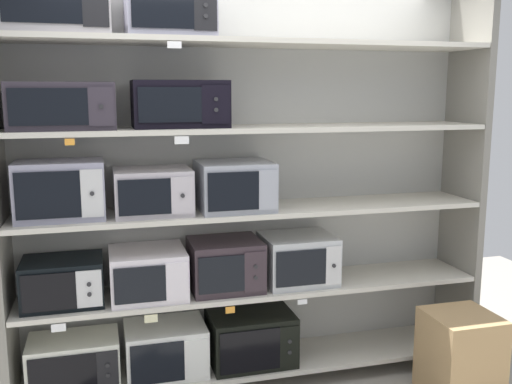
# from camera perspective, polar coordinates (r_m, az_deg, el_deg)

# --- Properties ---
(back_panel) EXTENTS (3.12, 0.04, 2.80)m
(back_panel) POSITION_cam_1_polar(r_m,az_deg,el_deg) (3.80, -0.99, 2.87)
(back_panel) COLOR #B2B2AD
(back_panel) RESTS_ON ground
(upright_right) EXTENTS (0.05, 0.46, 2.80)m
(upright_right) POSITION_cam_1_polar(r_m,az_deg,el_deg) (4.20, 20.03, 2.96)
(upright_right) COLOR gray
(upright_right) RESTS_ON ground
(shelf_0) EXTENTS (2.92, 0.46, 0.03)m
(shelf_0) POSITION_cam_1_polar(r_m,az_deg,el_deg) (3.94, -0.00, -16.47)
(shelf_0) COLOR beige
(shelf_0) RESTS_ON ground
(microwave_0) EXTENTS (0.53, 0.36, 0.28)m
(microwave_0) POSITION_cam_1_polar(r_m,az_deg,el_deg) (3.76, -17.60, -15.67)
(microwave_0) COLOR silver
(microwave_0) RESTS_ON shelf_0
(microwave_1) EXTENTS (0.49, 0.39, 0.30)m
(microwave_1) POSITION_cam_1_polar(r_m,az_deg,el_deg) (3.77, -8.96, -15.09)
(microwave_1) COLOR silver
(microwave_1) RESTS_ON shelf_0
(microwave_2) EXTENTS (0.54, 0.42, 0.33)m
(microwave_2) POSITION_cam_1_polar(r_m,az_deg,el_deg) (3.85, -0.52, -14.17)
(microwave_2) COLOR black
(microwave_2) RESTS_ON shelf_0
(shelf_1) EXTENTS (2.92, 0.46, 0.03)m
(shelf_1) POSITION_cam_1_polar(r_m,az_deg,el_deg) (3.74, -0.00, -9.47)
(shelf_1) COLOR beige
(microwave_3) EXTENTS (0.46, 0.37, 0.27)m
(microwave_3) POSITION_cam_1_polar(r_m,az_deg,el_deg) (3.58, -18.61, -8.41)
(microwave_3) COLOR black
(microwave_3) RESTS_ON shelf_1
(microwave_4) EXTENTS (0.45, 0.43, 0.29)m
(microwave_4) POSITION_cam_1_polar(r_m,az_deg,el_deg) (3.58, -10.69, -7.89)
(microwave_4) COLOR silver
(microwave_4) RESTS_ON shelf_1
(microwave_5) EXTENTS (0.44, 0.40, 0.31)m
(microwave_5) POSITION_cam_1_polar(r_m,az_deg,el_deg) (3.64, -3.07, -7.21)
(microwave_5) COLOR #33272D
(microwave_5) RESTS_ON shelf_1
(microwave_6) EXTENTS (0.45, 0.40, 0.31)m
(microwave_6) POSITION_cam_1_polar(r_m,az_deg,el_deg) (3.77, 4.20, -6.63)
(microwave_6) COLOR #B8BCBF
(microwave_6) RESTS_ON shelf_1
(price_tag_2) EXTENTS (0.08, 0.00, 0.04)m
(price_tag_2) POSITION_cam_1_polar(r_m,az_deg,el_deg) (3.43, -19.01, -12.63)
(price_tag_2) COLOR white
(price_tag_3) EXTENTS (0.08, 0.00, 0.05)m
(price_tag_3) POSITION_cam_1_polar(r_m,az_deg,el_deg) (3.43, -10.38, -12.26)
(price_tag_3) COLOR beige
(price_tag_4) EXTENTS (0.06, 0.00, 0.04)m
(price_tag_4) POSITION_cam_1_polar(r_m,az_deg,el_deg) (3.49, -2.57, -11.62)
(price_tag_4) COLOR orange
(price_tag_5) EXTENTS (0.06, 0.00, 0.03)m
(price_tag_5) POSITION_cam_1_polar(r_m,az_deg,el_deg) (3.61, 4.63, -10.82)
(price_tag_5) COLOR white
(shelf_2) EXTENTS (2.92, 0.46, 0.03)m
(shelf_2) POSITION_cam_1_polar(r_m,az_deg,el_deg) (3.60, -0.00, -1.80)
(shelf_2) COLOR beige
(microwave_7) EXTENTS (0.49, 0.34, 0.33)m
(microwave_7) POSITION_cam_1_polar(r_m,az_deg,el_deg) (3.45, -18.85, 0.20)
(microwave_7) COLOR #9A99AF
(microwave_7) RESTS_ON shelf_2
(microwave_8) EXTENTS (0.45, 0.38, 0.27)m
(microwave_8) POSITION_cam_1_polar(r_m,az_deg,el_deg) (3.46, -10.21, 0.07)
(microwave_8) COLOR #B9B1B9
(microwave_8) RESTS_ON shelf_2
(microwave_9) EXTENTS (0.45, 0.42, 0.30)m
(microwave_9) POSITION_cam_1_polar(r_m,az_deg,el_deg) (3.54, -2.16, 0.65)
(microwave_9) COLOR #9A9EAA
(microwave_9) RESTS_ON shelf_2
(shelf_3) EXTENTS (2.92, 0.46, 0.03)m
(shelf_3) POSITION_cam_1_polar(r_m,az_deg,el_deg) (3.54, -0.00, 6.32)
(shelf_3) COLOR beige
(microwave_10) EXTENTS (0.57, 0.40, 0.26)m
(microwave_10) POSITION_cam_1_polar(r_m,az_deg,el_deg) (3.40, -18.62, 8.10)
(microwave_10) COLOR #302A33
(microwave_10) RESTS_ON shelf_3
(microwave_11) EXTENTS (0.55, 0.35, 0.27)m
(microwave_11) POSITION_cam_1_polar(r_m,az_deg,el_deg) (3.43, -7.58, 8.65)
(microwave_11) COLOR black
(microwave_11) RESTS_ON shelf_3
(price_tag_6) EXTENTS (0.05, 0.00, 0.04)m
(price_tag_6) POSITION_cam_1_polar(r_m,az_deg,el_deg) (3.19, -18.01, 4.75)
(price_tag_6) COLOR orange
(price_tag_7) EXTENTS (0.08, 0.00, 0.04)m
(price_tag_7) POSITION_cam_1_polar(r_m,az_deg,el_deg) (3.21, -7.38, 5.12)
(price_tag_7) COLOR white
(shelf_4) EXTENTS (2.92, 0.46, 0.03)m
(shelf_4) POSITION_cam_1_polar(r_m,az_deg,el_deg) (3.54, -0.00, 14.58)
(shelf_4) COLOR beige
(microwave_12) EXTENTS (0.56, 0.40, 0.31)m
(microwave_12) POSITION_cam_1_polar(r_m,az_deg,el_deg) (3.43, -19.19, 17.07)
(microwave_12) COLOR #BDB6B9
(microwave_12) RESTS_ON shelf_4
(microwave_13) EXTENTS (0.49, 0.44, 0.26)m
(microwave_13) POSITION_cam_1_polar(r_m,az_deg,el_deg) (3.45, -8.62, 17.02)
(microwave_13) COLOR #9B9AAE
(microwave_13) RESTS_ON shelf_4
(price_tag_8) EXTENTS (0.08, 0.00, 0.04)m
(price_tag_8) POSITION_cam_1_polar(r_m,az_deg,el_deg) (3.21, -8.10, 14.27)
(price_tag_8) COLOR white
(shipping_carton) EXTENTS (0.40, 0.40, 0.53)m
(shipping_carton) POSITION_cam_1_polar(r_m,az_deg,el_deg) (3.89, 19.60, -15.00)
(shipping_carton) COLOR tan
(shipping_carton) RESTS_ON ground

